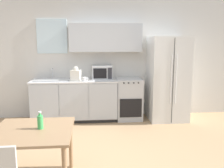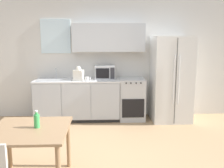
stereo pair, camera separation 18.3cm
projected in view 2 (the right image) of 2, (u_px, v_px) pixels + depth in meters
name	position (u px, v px, depth m)	size (l,w,h in m)	color
ground_plane	(93.00, 158.00, 3.79)	(12.00, 12.00, 0.00)	tan
wall_back	(97.00, 56.00, 5.71)	(12.00, 0.38, 2.70)	silver
kitchen_counter	(78.00, 100.00, 5.56)	(1.87, 0.63, 0.91)	#333333
oven_range	(132.00, 99.00, 5.62)	(0.56, 0.60, 0.93)	#B7BABC
refrigerator	(171.00, 79.00, 5.49)	(0.83, 0.80, 1.85)	silver
kitchen_sink	(55.00, 79.00, 5.46)	(0.74, 0.43, 0.24)	#B7BABC
microwave	(105.00, 72.00, 5.56)	(0.44, 0.37, 0.30)	#B7BABC
coffee_mug	(87.00, 79.00, 5.29)	(0.12, 0.09, 0.09)	white
grocery_bag_0	(79.00, 74.00, 5.35)	(0.23, 0.21, 0.31)	silver
dining_table	(29.00, 137.00, 3.03)	(0.94, 0.95, 0.72)	#997551
drink_bottle	(37.00, 121.00, 3.03)	(0.07, 0.07, 0.22)	#3FB259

